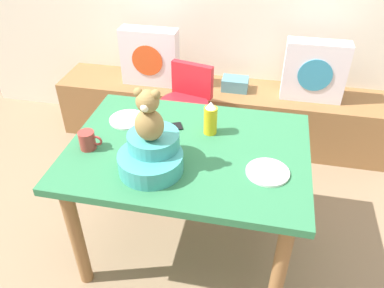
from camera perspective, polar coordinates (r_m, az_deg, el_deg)
The scene contains 14 objects.
ground_plane at distance 2.44m, azimuth -0.50°, elevation -14.62°, with size 8.00×8.00×0.00m, color #8C7256.
window_bench at distance 3.18m, azimuth 4.02°, elevation 4.61°, with size 2.60×0.44×0.46m, color olive.
pillow_floral_left at distance 3.07m, azimuth -6.25°, elevation 12.70°, with size 0.44×0.15×0.44m.
pillow_floral_right at distance 2.95m, azimuth 17.69°, elevation 10.24°, with size 0.44×0.15×0.44m.
book_stack at distance 3.04m, azimuth 6.40°, elevation 8.84°, with size 0.20×0.14×0.10m, color teal.
dining_table at distance 1.99m, azimuth -0.59°, elevation -3.08°, with size 1.20×0.88×0.74m.
highchair at distance 2.69m, azimuth -1.11°, elevation 5.58°, with size 0.39×0.50×0.79m.
infant_seat_teal at distance 1.77m, azimuth -5.99°, elevation -1.60°, with size 0.30×0.33×0.16m.
teddy_bear at distance 1.65m, azimuth -6.44°, elevation 4.07°, with size 0.13×0.12×0.25m.
ketchup_bottle at distance 1.99m, azimuth 2.75°, elevation 3.78°, with size 0.07×0.07×0.18m.
coffee_mug at distance 1.96m, azimuth -15.19°, elevation 0.53°, with size 0.12×0.08×0.09m.
dinner_plate_near at distance 2.16m, azimuth -9.52°, elevation 3.61°, with size 0.20×0.20×0.01m, color white.
dinner_plate_far at distance 1.80m, azimuth 11.13°, elevation -4.11°, with size 0.20×0.20×0.01m, color white.
cell_phone at distance 2.07m, azimuth -3.50°, elevation 2.48°, with size 0.07×0.14×0.01m, color black.
Camera 1 is at (0.34, -1.51, 1.89)m, focal length 36.00 mm.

